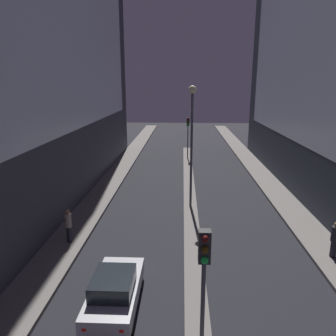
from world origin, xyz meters
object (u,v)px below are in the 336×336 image
at_px(street_lamp, 192,126).
at_px(pedestrian_on_right_sidewalk, 335,239).
at_px(pedestrian_on_left_sidewalk, 68,225).
at_px(traffic_light_near, 204,273).
at_px(car_left_lane, 115,290).
at_px(traffic_light_mid, 188,129).

distance_m(street_lamp, pedestrian_on_right_sidewalk, 10.45).
xyz_separation_m(street_lamp, pedestrian_on_left_sidewalk, (-6.48, -5.68, -4.47)).
distance_m(traffic_light_near, car_left_lane, 4.98).
height_order(traffic_light_mid, car_left_lane, traffic_light_mid).
relative_size(traffic_light_near, pedestrian_on_right_sidewalk, 2.54).
relative_size(traffic_light_near, pedestrian_on_left_sidewalk, 2.52).
height_order(traffic_light_mid, street_lamp, street_lamp).
distance_m(traffic_light_near, pedestrian_on_left_sidewalk, 10.38).
bearing_deg(street_lamp, pedestrian_on_right_sidewalk, -44.92).
relative_size(car_left_lane, pedestrian_on_left_sidewalk, 2.26).
bearing_deg(pedestrian_on_left_sidewalk, pedestrian_on_right_sidewalk, -4.25).
bearing_deg(street_lamp, pedestrian_on_left_sidewalk, -138.74).
bearing_deg(street_lamp, traffic_light_near, -90.00).
bearing_deg(street_lamp, car_left_lane, -106.16).
bearing_deg(pedestrian_on_right_sidewalk, traffic_light_near, -134.47).
bearing_deg(traffic_light_near, pedestrian_on_left_sidewalk, 129.78).
distance_m(traffic_light_near, street_lamp, 13.64).
distance_m(car_left_lane, pedestrian_on_right_sidewalk, 10.51).
bearing_deg(car_left_lane, traffic_light_near, -43.27).
height_order(car_left_lane, pedestrian_on_right_sidewalk, pedestrian_on_right_sidewalk).
distance_m(traffic_light_near, traffic_light_mid, 28.18).
distance_m(street_lamp, car_left_lane, 12.03).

